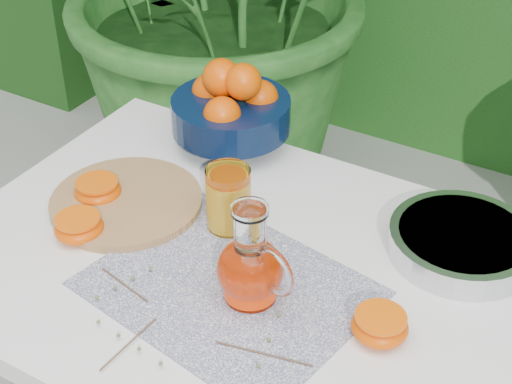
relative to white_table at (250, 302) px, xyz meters
The scene contains 9 objects.
white_table is the anchor object (origin of this frame).
placemat 0.11m from the white_table, 88.96° to the right, with size 0.41×0.32×0.00m, color #0D154B.
cutting_board 0.28m from the white_table, behind, with size 0.27×0.27×0.02m, color #A6794B.
fruit_bowl 0.40m from the white_table, 126.18° to the left, with size 0.28×0.28×0.18m.
juice_pitcher 0.16m from the white_table, 57.43° to the right, with size 0.15×0.13×0.17m.
juice_tumbler 0.17m from the white_table, 140.35° to the left, with size 0.09×0.09×0.11m.
saute_pan 0.36m from the white_table, 35.11° to the left, with size 0.43×0.31×0.04m.
orange_halves 0.16m from the white_table, 163.22° to the right, with size 0.66×0.20×0.04m.
thyme_sprigs 0.20m from the white_table, 96.35° to the right, with size 0.38×0.22×0.01m.
Camera 1 is at (0.46, -0.86, 1.57)m, focal length 55.00 mm.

